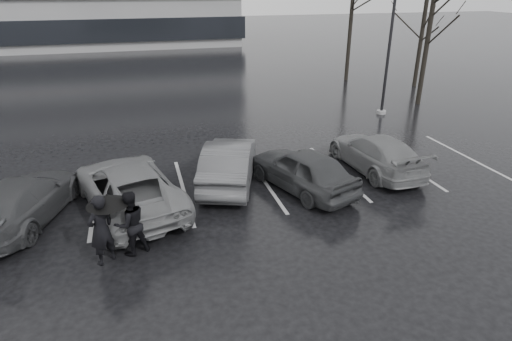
{
  "coord_description": "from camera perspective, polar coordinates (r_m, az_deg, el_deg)",
  "views": [
    {
      "loc": [
        -3.32,
        -10.46,
        6.36
      ],
      "look_at": [
        -0.11,
        1.0,
        1.1
      ],
      "focal_mm": 30.0,
      "sensor_mm": 36.0,
      "label": 1
    }
  ],
  "objects": [
    {
      "name": "pedestrian_left",
      "position": [
        10.98,
        -19.93,
        -7.44
      ],
      "size": [
        0.8,
        0.75,
        1.84
      ],
      "primitive_type": "imported",
      "rotation": [
        0.0,
        0.0,
        3.78
      ],
      "color": "black",
      "rests_on": "ground"
    },
    {
      "name": "car_east",
      "position": [
        16.21,
        15.66,
        2.32
      ],
      "size": [
        2.07,
        4.62,
        1.31
      ],
      "primitive_type": "imported",
      "rotation": [
        0.0,
        0.0,
        3.19
      ],
      "color": "#515154",
      "rests_on": "ground"
    },
    {
      "name": "tree_east",
      "position": [
        25.67,
        22.08,
        16.93
      ],
      "size": [
        0.26,
        0.26,
        8.0
      ],
      "primitive_type": "cylinder",
      "color": "black",
      "rests_on": "ground"
    },
    {
      "name": "car_west_b",
      "position": [
        13.42,
        -16.65,
        -2.03
      ],
      "size": [
        3.67,
        5.68,
        1.46
      ],
      "primitive_type": "imported",
      "rotation": [
        0.0,
        0.0,
        3.4
      ],
      "color": "#515154",
      "rests_on": "ground"
    },
    {
      "name": "stall_stripes",
      "position": [
        14.65,
        -4.21,
        -1.94
      ],
      "size": [
        19.72,
        5.0,
        0.0
      ],
      "color": "#A9A9AC",
      "rests_on": "ground"
    },
    {
      "name": "tree_north",
      "position": [
        31.04,
        12.58,
        19.41
      ],
      "size": [
        0.26,
        0.26,
        8.5
      ],
      "primitive_type": "cylinder",
      "color": "black",
      "rests_on": "ground"
    },
    {
      "name": "umbrella",
      "position": [
        10.86,
        -19.21,
        -3.71
      ],
      "size": [
        1.02,
        1.02,
        1.74
      ],
      "color": "black",
      "rests_on": "ground"
    },
    {
      "name": "car_west_c",
      "position": [
        13.93,
        -28.6,
        -3.43
      ],
      "size": [
        3.16,
        4.89,
        1.32
      ],
      "primitive_type": "imported",
      "rotation": [
        0.0,
        0.0,
        2.83
      ],
      "color": "black",
      "rests_on": "ground"
    },
    {
      "name": "ground",
      "position": [
        12.68,
        1.69,
        -6.27
      ],
      "size": [
        160.0,
        160.0,
        0.0
      ],
      "primitive_type": "plane",
      "color": "black",
      "rests_on": "ground"
    },
    {
      "name": "pedestrian_right",
      "position": [
        11.15,
        -16.41,
        -6.78
      ],
      "size": [
        1.02,
        0.92,
        1.72
      ],
      "primitive_type": "imported",
      "rotation": [
        0.0,
        0.0,
        3.53
      ],
      "color": "black",
      "rests_on": "ground"
    },
    {
      "name": "lamp_post",
      "position": [
        22.94,
        17.47,
        16.44
      ],
      "size": [
        0.46,
        0.46,
        8.34
      ],
      "rotation": [
        0.0,
        0.0,
        0.43
      ],
      "color": "gray",
      "rests_on": "ground"
    },
    {
      "name": "car_west_a",
      "position": [
        14.59,
        -3.6,
        1.13
      ],
      "size": [
        2.95,
        4.76,
        1.48
      ],
      "primitive_type": "imported",
      "rotation": [
        0.0,
        0.0,
        2.81
      ],
      "color": "#2F2E31",
      "rests_on": "ground"
    },
    {
      "name": "tree_ne",
      "position": [
        30.39,
        21.29,
        16.92
      ],
      "size": [
        0.26,
        0.26,
        7.0
      ],
      "primitive_type": "cylinder",
      "color": "black",
      "rests_on": "ground"
    },
    {
      "name": "car_main",
      "position": [
        14.15,
        6.25,
        0.17
      ],
      "size": [
        3.0,
        4.49,
        1.42
      ],
      "primitive_type": "imported",
      "rotation": [
        0.0,
        0.0,
        3.49
      ],
      "color": "black",
      "rests_on": "ground"
    }
  ]
}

